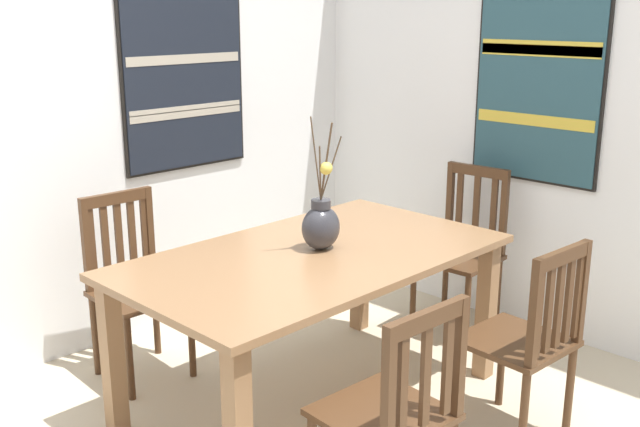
# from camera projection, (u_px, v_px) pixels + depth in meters

# --- Properties ---
(wall_back) EXTENTS (6.40, 0.12, 2.70)m
(wall_back) POSITION_uv_depth(u_px,v_px,m) (100.00, 105.00, 4.03)
(wall_back) COLOR white
(wall_back) RESTS_ON ground_plane
(wall_side) EXTENTS (0.12, 6.40, 2.70)m
(wall_side) POSITION_uv_depth(u_px,v_px,m) (581.00, 105.00, 4.04)
(wall_side) COLOR white
(wall_side) RESTS_ON ground_plane
(dining_table) EXTENTS (1.79, 1.03, 0.77)m
(dining_table) POSITION_uv_depth(u_px,v_px,m) (314.00, 274.00, 3.44)
(dining_table) COLOR #8E6642
(dining_table) RESTS_ON ground_plane
(centerpiece_vase) EXTENTS (0.22, 0.18, 0.64)m
(centerpiece_vase) POSITION_uv_depth(u_px,v_px,m) (321.00, 224.00, 3.43)
(centerpiece_vase) COLOR #333338
(centerpiece_vase) RESTS_ON dining_table
(chair_0) EXTENTS (0.44, 0.44, 0.95)m
(chair_0) POSITION_uv_depth(u_px,v_px,m) (134.00, 282.00, 3.81)
(chair_0) COLOR #4C301C
(chair_0) RESTS_ON ground_plane
(chair_1) EXTENTS (0.45, 0.45, 0.92)m
(chair_1) POSITION_uv_depth(u_px,v_px,m) (528.00, 338.00, 3.18)
(chair_1) COLOR #4C301C
(chair_1) RESTS_ON ground_plane
(chair_2) EXTENTS (0.45, 0.45, 0.91)m
(chair_2) POSITION_uv_depth(u_px,v_px,m) (394.00, 414.00, 2.61)
(chair_2) COLOR #4C301C
(chair_2) RESTS_ON ground_plane
(chair_3) EXTENTS (0.45, 0.45, 0.97)m
(chair_3) POSITION_uv_depth(u_px,v_px,m) (463.00, 249.00, 4.35)
(chair_3) COLOR #4C301C
(chair_3) RESTS_ON ground_plane
(painting_on_back_wall) EXTENTS (0.84, 0.05, 1.03)m
(painting_on_back_wall) POSITION_uv_depth(u_px,v_px,m) (184.00, 81.00, 4.31)
(painting_on_back_wall) COLOR black
(painting_on_side_wall) EXTENTS (0.05, 0.78, 1.24)m
(painting_on_side_wall) POSITION_uv_depth(u_px,v_px,m) (539.00, 72.00, 4.11)
(painting_on_side_wall) COLOR black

